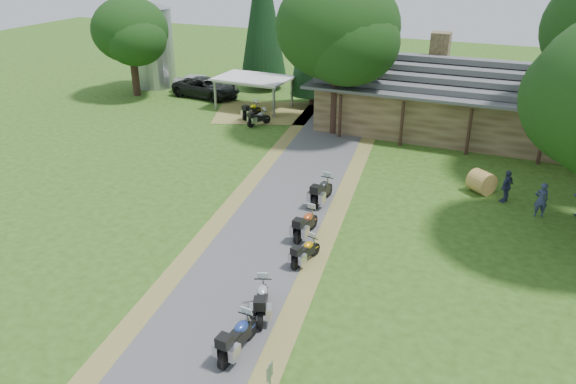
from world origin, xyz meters
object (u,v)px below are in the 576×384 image
at_px(car_white_sedan, 200,81).
at_px(motorcycle_row_a, 238,335).
at_px(car_dark_suv, 206,83).
at_px(motorcycle_row_e, 322,190).
at_px(motorcycle_carport_a, 252,110).
at_px(hay_bale, 482,182).
at_px(carport, 254,93).
at_px(motorcycle_carport_b, 259,117).
at_px(lodge, 480,97).
at_px(motorcycle_row_c, 306,250).
at_px(motorcycle_row_b, 262,298).
at_px(motorcycle_row_d, 306,223).
at_px(silo, 152,45).

distance_m(car_white_sedan, motorcycle_row_a, 33.03).
distance_m(car_dark_suv, motorcycle_row_e, 21.64).
height_order(motorcycle_carport_a, hay_bale, motorcycle_carport_a).
bearing_deg(carport, motorcycle_row_e, -50.92).
relative_size(car_white_sedan, motorcycle_row_e, 2.75).
xyz_separation_m(motorcycle_row_e, motorcycle_carport_b, (-8.28, 9.99, -0.12)).
bearing_deg(motorcycle_row_e, carport, 40.60).
distance_m(lodge, motorcycle_row_c, 20.29).
relative_size(motorcycle_row_b, hay_bale, 1.68).
bearing_deg(car_white_sedan, motorcycle_row_e, -145.61).
relative_size(motorcycle_row_d, motorcycle_row_e, 0.94).
relative_size(silo, hay_bale, 6.15).
xyz_separation_m(motorcycle_row_e, hay_bale, (7.02, 4.40, -0.13)).
relative_size(motorcycle_row_c, hay_bale, 1.43).
distance_m(carport, motorcycle_row_c, 22.55).
xyz_separation_m(motorcycle_row_a, motorcycle_row_b, (-0.17, 2.06, -0.00)).
distance_m(motorcycle_row_b, motorcycle_row_c, 3.75).
distance_m(silo, motorcycle_carport_b, 14.96).
bearing_deg(motorcycle_row_e, motorcycle_row_c, -163.43).
height_order(lodge, car_dark_suv, lodge).
height_order(motorcycle_carport_b, hay_bale, motorcycle_carport_b).
relative_size(car_white_sedan, car_dark_suv, 0.92).
relative_size(motorcycle_row_a, hay_bale, 1.68).
bearing_deg(motorcycle_row_e, car_dark_suv, 48.86).
bearing_deg(motorcycle_row_c, carport, 45.07).
bearing_deg(car_dark_suv, silo, 82.55).
relative_size(silo, motorcycle_row_c, 4.30).
height_order(motorcycle_row_a, motorcycle_carport_a, motorcycle_row_a).
bearing_deg(hay_bale, motorcycle_row_e, -147.93).
bearing_deg(hay_bale, motorcycle_row_c, -120.16).
xyz_separation_m(lodge, car_white_sedan, (-22.49, 2.04, -1.51)).
bearing_deg(motorcycle_row_b, motorcycle_row_a, 163.35).
bearing_deg(lodge, hay_bale, -82.07).
distance_m(motorcycle_carport_a, hay_bale, 17.94).
height_order(car_dark_suv, motorcycle_row_a, car_dark_suv).
distance_m(silo, motorcycle_carport_a, 13.29).
xyz_separation_m(car_dark_suv, motorcycle_row_e, (15.48, -15.11, -0.47)).
bearing_deg(car_dark_suv, hay_bale, -109.70).
distance_m(silo, car_white_sedan, 5.26).
xyz_separation_m(lodge, silo, (-27.06, 2.23, 1.10)).
distance_m(car_white_sedan, hay_bale, 26.68).
bearing_deg(motorcycle_carport_b, car_white_sedan, 79.94).
distance_m(lodge, motorcycle_row_d, 18.51).
relative_size(motorcycle_row_c, motorcycle_carport_a, 0.91).
bearing_deg(motorcycle_row_c, car_dark_suv, 52.67).
distance_m(car_dark_suv, motorcycle_row_d, 24.48).
bearing_deg(hay_bale, carport, 151.94).
bearing_deg(motorcycle_carport_a, motorcycle_row_d, -135.48).
distance_m(silo, car_dark_suv, 6.54).
distance_m(motorcycle_row_e, motorcycle_carport_b, 12.97).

